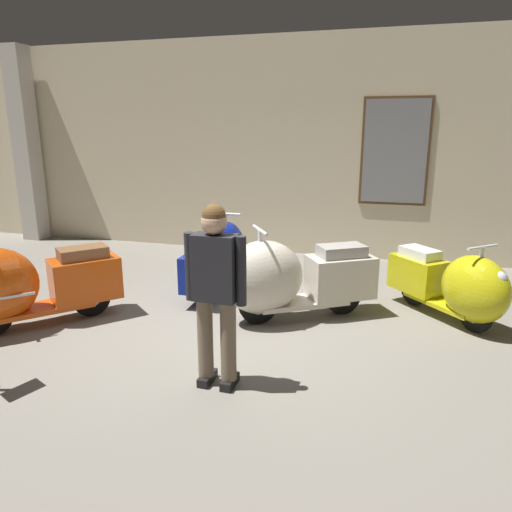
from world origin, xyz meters
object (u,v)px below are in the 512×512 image
Objects in this scene: scooter_2 at (287,278)px; scooter_3 at (456,285)px; scooter_0 at (23,285)px; scooter_1 at (219,256)px; visitor_0 at (215,285)px.

scooter_2 reaches higher than scooter_3.
scooter_2 is 1.22× the size of scooter_3.
scooter_1 is at bearing -178.27° from scooter_0.
scooter_0 is 1.01× the size of scooter_1.
scooter_2 is (1.13, -0.86, 0.04)m from scooter_1.
visitor_0 is at bearing 118.39° from scooter_0.
scooter_0 is at bearing 138.76° from scooter_1.
scooter_1 is at bearing 21.57° from visitor_0.
scooter_3 is at bearing 149.58° from scooter_0.
visitor_0 is at bearing -87.55° from scooter_3.
visitor_0 is at bearing 48.64° from scooter_2.
scooter_2 is at bearing -7.39° from visitor_0.
visitor_0 is at bearing -161.76° from scooter_1.
scooter_0 is 1.14× the size of scooter_3.
visitor_0 is (2.42, -0.57, 0.41)m from scooter_0.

